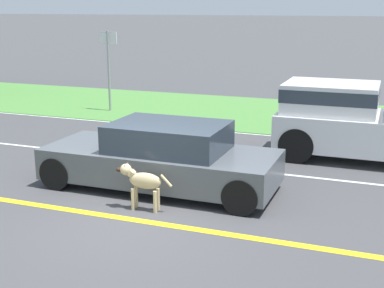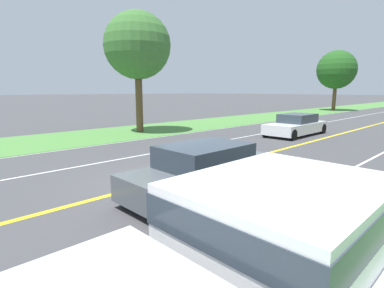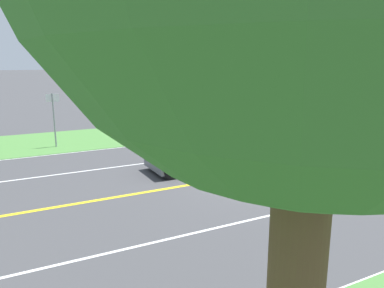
{
  "view_description": "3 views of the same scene",
  "coord_description": "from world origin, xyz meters",
  "px_view_note": "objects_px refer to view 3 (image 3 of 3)",
  "views": [
    {
      "loc": [
        -7.73,
        -4.03,
        3.61
      ],
      "look_at": [
        1.93,
        -0.36,
        0.93
      ],
      "focal_mm": 50.0,
      "sensor_mm": 36.0,
      "label": 1
    },
    {
      "loc": [
        6.88,
        -5.37,
        2.71
      ],
      "look_at": [
        0.87,
        0.47,
        1.21
      ],
      "focal_mm": 28.0,
      "sensor_mm": 36.0,
      "label": 2
    },
    {
      "loc": [
        -11.43,
        7.68,
        4.35
      ],
      "look_at": [
        1.63,
        0.93,
        1.09
      ],
      "focal_mm": 35.0,
      "sensor_mm": 36.0,
      "label": 3
    }
  ],
  "objects_px": {
    "ego_car": "(206,152)",
    "street_sign": "(54,114)",
    "dog": "(225,161)",
    "pickup_truck": "(240,125)"
  },
  "relations": [
    {
      "from": "ego_car",
      "to": "street_sign",
      "type": "bearing_deg",
      "value": 36.37
    },
    {
      "from": "ego_car",
      "to": "dog",
      "type": "bearing_deg",
      "value": -174.11
    },
    {
      "from": "ego_car",
      "to": "pickup_truck",
      "type": "relative_size",
      "value": 0.82
    },
    {
      "from": "dog",
      "to": "pickup_truck",
      "type": "height_order",
      "value": "pickup_truck"
    },
    {
      "from": "ego_car",
      "to": "dog",
      "type": "height_order",
      "value": "ego_car"
    },
    {
      "from": "pickup_truck",
      "to": "street_sign",
      "type": "bearing_deg",
      "value": 71.17
    },
    {
      "from": "dog",
      "to": "ego_car",
      "type": "bearing_deg",
      "value": 3.52
    },
    {
      "from": "pickup_truck",
      "to": "street_sign",
      "type": "relative_size",
      "value": 2.06
    },
    {
      "from": "ego_car",
      "to": "street_sign",
      "type": "xyz_separation_m",
      "value": [
        6.86,
        5.05,
        1.1
      ]
    },
    {
      "from": "dog",
      "to": "street_sign",
      "type": "height_order",
      "value": "street_sign"
    }
  ]
}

